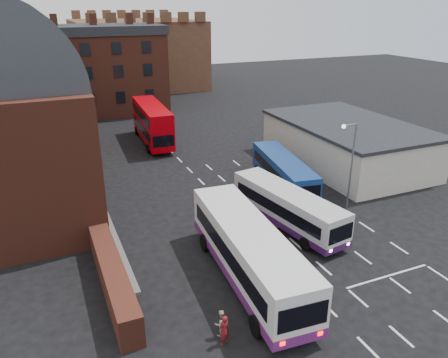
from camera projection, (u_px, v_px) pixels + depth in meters
name	position (u px, v px, depth m)	size (l,w,h in m)	color
ground	(289.00, 269.00, 26.68)	(180.00, 180.00, 0.00)	black
forecourt_wall	(113.00, 278.00, 24.29)	(1.20, 10.00, 1.80)	#602B1E
cream_building	(347.00, 143.00, 43.28)	(10.40, 16.40, 4.25)	beige
brick_terrace	(84.00, 75.00, 61.51)	(22.00, 10.00, 11.00)	brown
castle_keep	(136.00, 54.00, 82.74)	(22.00, 22.00, 12.00)	brown
bus_white_outbound	(249.00, 250.00, 24.90)	(3.78, 12.68, 3.42)	white
bus_white_inbound	(287.00, 206.00, 31.16)	(3.94, 10.39, 2.77)	silver
bus_blue	(283.00, 171.00, 37.59)	(3.93, 10.40, 2.77)	navy
bus_red_double	(152.00, 123.00, 49.58)	(3.28, 11.24, 4.44)	#BE0008
street_lamp	(350.00, 159.00, 32.79)	(1.42, 0.31, 6.98)	slate
pedestrian_red	(224.00, 330.00, 20.56)	(0.58, 0.38, 1.60)	maroon
pedestrian_beige	(221.00, 323.00, 21.13)	(0.69, 0.54, 1.42)	#BFB596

